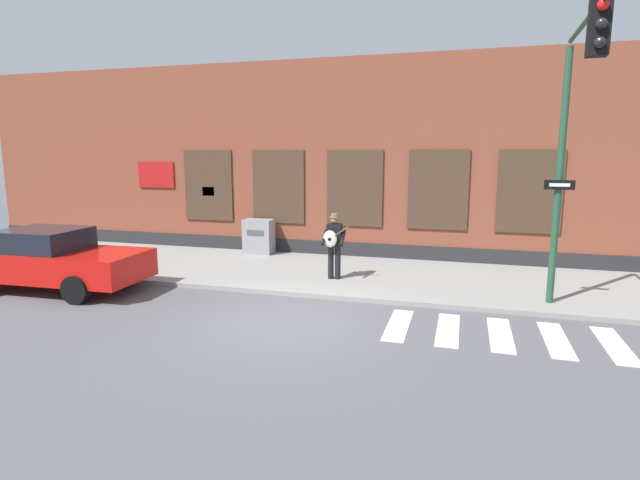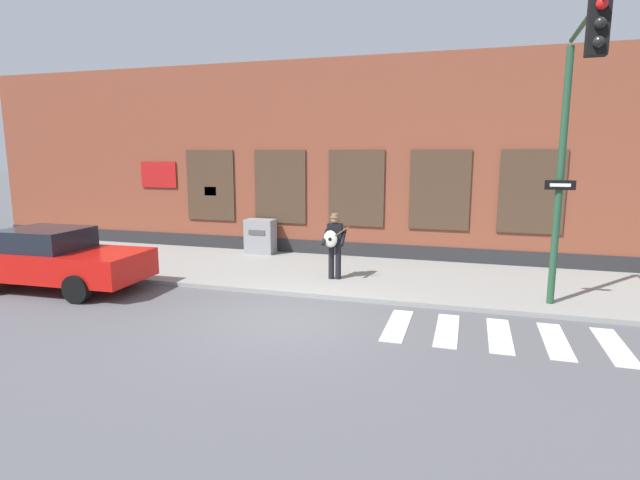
{
  "view_description": "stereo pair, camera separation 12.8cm",
  "coord_description": "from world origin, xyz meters",
  "px_view_note": "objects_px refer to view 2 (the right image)",
  "views": [
    {
      "loc": [
        3.31,
        -9.12,
        3.36
      ],
      "look_at": [
        0.1,
        2.0,
        1.35
      ],
      "focal_mm": 28.0,
      "sensor_mm": 36.0,
      "label": 1
    },
    {
      "loc": [
        3.44,
        -9.08,
        3.36
      ],
      "look_at": [
        0.1,
        2.0,
        1.35
      ],
      "focal_mm": 28.0,
      "sensor_mm": 36.0,
      "label": 2
    }
  ],
  "objects_px": {
    "red_car": "(54,259)",
    "utility_box": "(260,236)",
    "traffic_light": "(573,121)",
    "busker": "(334,242)"
  },
  "relations": [
    {
      "from": "red_car",
      "to": "traffic_light",
      "type": "xyz_separation_m",
      "value": [
        11.62,
        0.73,
        3.18
      ]
    },
    {
      "from": "red_car",
      "to": "utility_box",
      "type": "height_order",
      "value": "red_car"
    },
    {
      "from": "traffic_light",
      "to": "utility_box",
      "type": "relative_size",
      "value": 4.97
    },
    {
      "from": "traffic_light",
      "to": "busker",
      "type": "bearing_deg",
      "value": 160.08
    },
    {
      "from": "busker",
      "to": "utility_box",
      "type": "xyz_separation_m",
      "value": [
        -3.23,
        2.63,
        -0.42
      ]
    },
    {
      "from": "busker",
      "to": "traffic_light",
      "type": "relative_size",
      "value": 0.31
    },
    {
      "from": "red_car",
      "to": "busker",
      "type": "distance_m",
      "value": 7.04
    },
    {
      "from": "traffic_light",
      "to": "utility_box",
      "type": "distance_m",
      "value": 9.99
    },
    {
      "from": "red_car",
      "to": "traffic_light",
      "type": "relative_size",
      "value": 0.83
    },
    {
      "from": "red_car",
      "to": "utility_box",
      "type": "bearing_deg",
      "value": 57.5
    }
  ]
}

